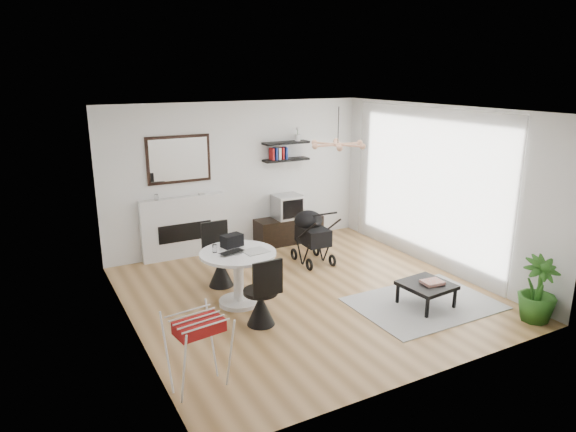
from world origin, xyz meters
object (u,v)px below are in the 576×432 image
crt_tv (288,207)px  potted_plant (538,290)px  fireplace (183,220)px  dining_table (238,270)px  coffee_table (427,286)px  stroller (312,238)px  tv_console (289,230)px  drying_rack (198,351)px

crt_tv → potted_plant: bearing=-73.0°
fireplace → potted_plant: bearing=-53.9°
dining_table → coffee_table: bearing=-30.0°
dining_table → coffee_table: dining_table is taller
stroller → coffee_table: 2.35m
potted_plant → fireplace: bearing=126.1°
fireplace → coffee_table: bearing=-56.5°
tv_console → crt_tv: crt_tv is taller
coffee_table → stroller: bearing=102.4°
fireplace → drying_rack: bearing=-105.3°
crt_tv → coffee_table: 3.46m
crt_tv → dining_table: size_ratio=0.48×
coffee_table → crt_tv: bearing=96.3°
tv_console → potted_plant: 4.63m
crt_tv → stroller: (-0.13, -1.12, -0.29)m
drying_rack → potted_plant: size_ratio=0.94×
tv_console → crt_tv: 0.47m
drying_rack → tv_console: bearing=42.7°
tv_console → coffee_table: (0.35, -3.42, 0.06)m
fireplace → drying_rack: 4.11m
crt_tv → stroller: size_ratio=0.51×
fireplace → tv_console: fireplace is taller
fireplace → potted_plant: (3.35, -4.60, -0.25)m
stroller → coffee_table: size_ratio=1.44×
fireplace → stroller: size_ratio=2.17×
stroller → fireplace: bearing=147.7°
dining_table → drying_rack: bearing=-124.5°
stroller → potted_plant: stroller is taller
drying_rack → stroller: (2.95, 2.67, -0.01)m
drying_rack → potted_plant: bearing=-16.2°
tv_console → stroller: bearing=-98.1°
fireplace → tv_console: size_ratio=1.64×
fireplace → crt_tv: fireplace is taller
dining_table → stroller: 2.04m
dining_table → drying_rack: drying_rack is taller
crt_tv → potted_plant: crt_tv is taller
crt_tv → dining_table: 2.85m
dining_table → drying_rack: (-1.17, -1.70, -0.08)m
crt_tv → coffee_table: crt_tv is taller
fireplace → potted_plant: fireplace is taller
dining_table → potted_plant: size_ratio=1.22×
drying_rack → coffee_table: drying_rack is taller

